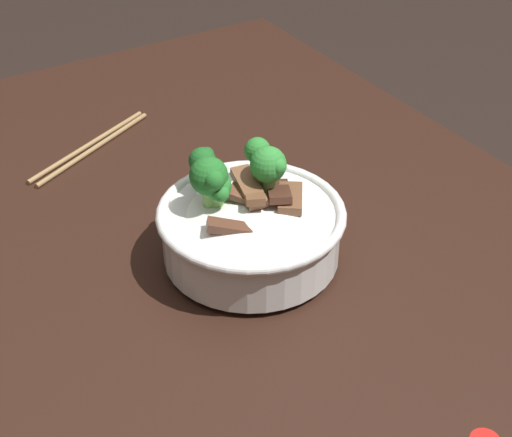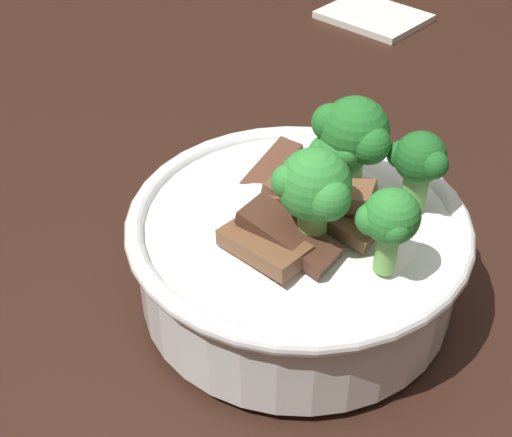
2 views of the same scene
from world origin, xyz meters
TOP-DOWN VIEW (x-y plane):
  - dining_table at (0.00, 0.00)m, footprint 1.13×1.00m
  - rice_bowl at (0.08, 0.08)m, footprint 0.22×0.22m
  - chopsticks_pair at (-0.26, 0.02)m, footprint 0.12×0.22m

SIDE VIEW (x-z plane):
  - dining_table at x=0.00m, z-range 0.26..1.06m
  - chopsticks_pair at x=-0.26m, z-range 0.80..0.80m
  - rice_bowl at x=0.08m, z-range 0.78..0.92m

